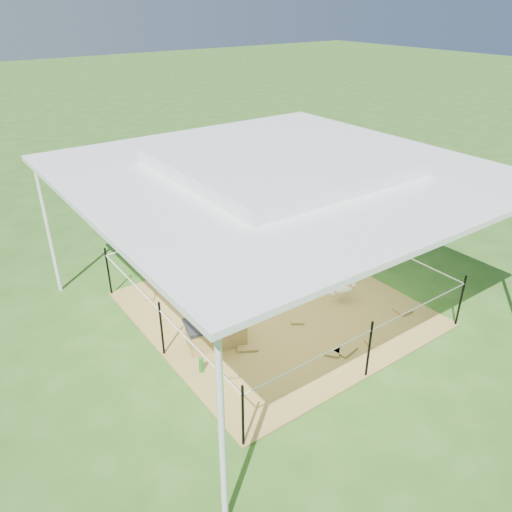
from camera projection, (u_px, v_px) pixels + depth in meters
ground at (275, 309)px, 9.18m from camera, size 90.00×90.00×0.00m
hay_patch at (275, 308)px, 9.18m from camera, size 4.60×4.60×0.03m
canopy_tent at (278, 168)px, 7.94m from camera, size 6.30×6.30×2.90m
rope_fence at (276, 279)px, 8.88m from camera, size 4.54×4.54×1.00m
straw_bale at (216, 333)px, 8.13m from camera, size 1.01×0.67×0.41m
dark_cloth at (216, 322)px, 8.02m from camera, size 1.08×0.74×0.05m
woman at (220, 292)px, 7.83m from camera, size 0.35×0.46×1.11m
green_bottle at (201, 365)px, 7.56m from camera, size 0.09×0.09×0.26m
pony at (266, 277)px, 9.38m from camera, size 0.97×0.52×0.79m
pink_hat at (266, 256)px, 9.17m from camera, size 0.25×0.25×0.11m
foal at (344, 289)px, 9.26m from camera, size 1.04×0.80×0.51m
trash_barrel at (270, 166)px, 15.31m from camera, size 0.78×0.78×0.98m
picnic_table_near at (143, 166)px, 15.67m from camera, size 2.17×1.82×0.77m
picnic_table_far at (222, 140)px, 18.52m from camera, size 2.03×1.66×0.75m
distant_person at (207, 159)px, 15.37m from camera, size 0.77×0.70×1.30m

